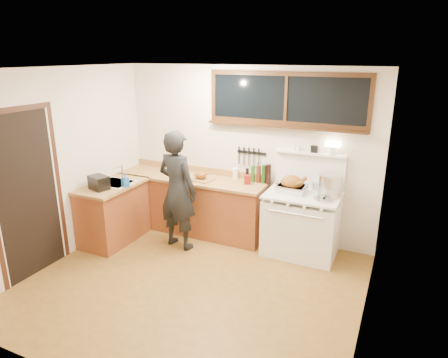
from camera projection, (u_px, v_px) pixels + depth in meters
The scene contains 20 objects.
ground_plane at pixel (192, 286), 4.97m from camera, with size 4.00×3.50×0.02m, color brown.
room_shell at pixel (188, 157), 4.47m from camera, with size 4.10×3.60×2.65m.
counter_back at pixel (192, 203), 6.41m from camera, with size 2.44×0.64×1.00m.
counter_left at pixel (113, 212), 6.05m from camera, with size 0.64×1.09×0.90m.
sink_unit at pixel (116, 186), 5.99m from camera, with size 0.50×0.45×0.37m.
vintage_stove at pixel (302, 223), 5.65m from camera, with size 1.02×0.74×1.61m.
back_window at pixel (286, 105), 5.59m from camera, with size 2.32×0.13×0.77m.
left_doorway at pixel (28, 194), 4.96m from camera, with size 0.02×1.04×2.17m.
knife_strip at pixel (250, 153), 6.04m from camera, with size 0.46×0.03×0.28m.
man at pixel (177, 190), 5.73m from camera, with size 0.70×0.52×1.75m.
soap_bottle at pixel (125, 180), 5.78m from camera, with size 0.11×0.11×0.19m.
toaster at pixel (99, 183), 5.68m from camera, with size 0.33×0.27×0.20m.
cutting_board at pixel (201, 177), 6.10m from camera, with size 0.40×0.32×0.13m.
roast_turkey at pixel (292, 185), 5.56m from camera, with size 0.44×0.32×0.24m.
stockpot at pixel (330, 185), 5.40m from camera, with size 0.41×0.41×0.30m.
saucepan at pixel (316, 185), 5.69m from camera, with size 0.17×0.28×0.11m.
pot_lid at pixel (324, 199), 5.28m from camera, with size 0.33×0.33×0.04m.
coffee_tin at pixel (247, 180), 5.91m from camera, with size 0.11×0.10×0.14m.
pitcher at pixel (236, 173), 6.17m from camera, with size 0.11×0.11×0.17m.
bottle_cluster at pixel (260, 174), 5.95m from camera, with size 0.40×0.07×0.30m.
Camera 1 is at (2.19, -3.77, 2.75)m, focal length 32.00 mm.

